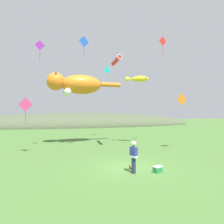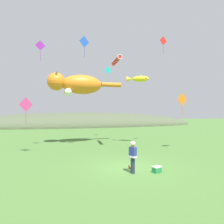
{
  "view_description": "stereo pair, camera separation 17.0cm",
  "coord_description": "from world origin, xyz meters",
  "px_view_note": "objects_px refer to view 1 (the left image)",
  "views": [
    {
      "loc": [
        -3.94,
        -11.49,
        3.55
      ],
      "look_at": [
        0.0,
        4.0,
        3.4
      ],
      "focal_mm": 32.0,
      "sensor_mm": 36.0,
      "label": 1
    },
    {
      "loc": [
        -3.78,
        -11.53,
        3.55
      ],
      "look_at": [
        0.0,
        4.0,
        3.4
      ],
      "focal_mm": 32.0,
      "sensor_mm": 36.0,
      "label": 2
    }
  ],
  "objects_px": {
    "kite_giant_cat": "(76,84)",
    "kite_diamond_orange": "(182,100)",
    "kite_spool": "(131,167)",
    "picnic_cooler": "(158,169)",
    "kite_diamond_blue": "(84,42)",
    "kite_diamond_violet": "(40,46)",
    "kite_diamond_teal": "(107,70)",
    "festival_attendant": "(134,156)",
    "kite_diamond_red": "(163,41)",
    "kite_tube_streamer": "(116,61)",
    "kite_fish_windsock": "(138,79)",
    "kite_diamond_pink": "(25,105)"
  },
  "relations": [
    {
      "from": "festival_attendant",
      "to": "kite_diamond_teal",
      "type": "xyz_separation_m",
      "value": [
        1.6,
        13.6,
        7.53
      ]
    },
    {
      "from": "kite_diamond_orange",
      "to": "kite_diamond_violet",
      "type": "distance_m",
      "value": 13.36
    },
    {
      "from": "kite_spool",
      "to": "picnic_cooler",
      "type": "xyz_separation_m",
      "value": [
        1.22,
        -1.04,
        0.06
      ]
    },
    {
      "from": "kite_giant_cat",
      "to": "kite_diamond_orange",
      "type": "relative_size",
      "value": 3.78
    },
    {
      "from": "kite_fish_windsock",
      "to": "kite_diamond_blue",
      "type": "relative_size",
      "value": 1.2
    },
    {
      "from": "kite_tube_streamer",
      "to": "kite_diamond_violet",
      "type": "relative_size",
      "value": 1.52
    },
    {
      "from": "kite_diamond_teal",
      "to": "kite_diamond_orange",
      "type": "relative_size",
      "value": 0.91
    },
    {
      "from": "kite_diamond_red",
      "to": "kite_tube_streamer",
      "type": "bearing_deg",
      "value": -169.53
    },
    {
      "from": "festival_attendant",
      "to": "kite_diamond_blue",
      "type": "height_order",
      "value": "kite_diamond_blue"
    },
    {
      "from": "kite_spool",
      "to": "kite_diamond_pink",
      "type": "height_order",
      "value": "kite_diamond_pink"
    },
    {
      "from": "kite_diamond_blue",
      "to": "kite_diamond_violet",
      "type": "xyz_separation_m",
      "value": [
        -3.75,
        0.62,
        -0.43
      ]
    },
    {
      "from": "kite_diamond_teal",
      "to": "kite_tube_streamer",
      "type": "bearing_deg",
      "value": -95.82
    },
    {
      "from": "picnic_cooler",
      "to": "kite_fish_windsock",
      "type": "xyz_separation_m",
      "value": [
        2.27,
        8.84,
        6.56
      ]
    },
    {
      "from": "kite_diamond_blue",
      "to": "kite_diamond_teal",
      "type": "xyz_separation_m",
      "value": [
        3.57,
        6.41,
        -1.1
      ]
    },
    {
      "from": "kite_diamond_teal",
      "to": "kite_diamond_violet",
      "type": "height_order",
      "value": "kite_diamond_violet"
    },
    {
      "from": "festival_attendant",
      "to": "kite_fish_windsock",
      "type": "xyz_separation_m",
      "value": [
        3.64,
        8.64,
        5.79
      ]
    },
    {
      "from": "festival_attendant",
      "to": "kite_diamond_pink",
      "type": "distance_m",
      "value": 9.83
    },
    {
      "from": "festival_attendant",
      "to": "kite_diamond_pink",
      "type": "relative_size",
      "value": 0.86
    },
    {
      "from": "kite_diamond_pink",
      "to": "picnic_cooler",
      "type": "bearing_deg",
      "value": -39.84
    },
    {
      "from": "kite_diamond_violet",
      "to": "kite_diamond_red",
      "type": "bearing_deg",
      "value": 0.66
    },
    {
      "from": "kite_giant_cat",
      "to": "kite_fish_windsock",
      "type": "relative_size",
      "value": 3.38
    },
    {
      "from": "kite_diamond_violet",
      "to": "kite_spool",
      "type": "bearing_deg",
      "value": -49.9
    },
    {
      "from": "kite_diamond_violet",
      "to": "kite_giant_cat",
      "type": "bearing_deg",
      "value": 38.61
    },
    {
      "from": "kite_diamond_blue",
      "to": "kite_diamond_orange",
      "type": "bearing_deg",
      "value": -12.92
    },
    {
      "from": "kite_diamond_orange",
      "to": "kite_diamond_red",
      "type": "bearing_deg",
      "value": 98.93
    },
    {
      "from": "kite_spool",
      "to": "kite_diamond_pink",
      "type": "distance_m",
      "value": 9.7
    },
    {
      "from": "kite_diamond_red",
      "to": "kite_diamond_orange",
      "type": "bearing_deg",
      "value": -81.07
    },
    {
      "from": "kite_tube_streamer",
      "to": "kite_fish_windsock",
      "type": "bearing_deg",
      "value": 31.26
    },
    {
      "from": "festival_attendant",
      "to": "kite_diamond_red",
      "type": "distance_m",
      "value": 13.89
    },
    {
      "from": "kite_spool",
      "to": "kite_tube_streamer",
      "type": "relative_size",
      "value": 0.09
    },
    {
      "from": "kite_giant_cat",
      "to": "kite_diamond_blue",
      "type": "xyz_separation_m",
      "value": [
        0.47,
        -3.24,
        3.37
      ]
    },
    {
      "from": "kite_diamond_blue",
      "to": "kite_diamond_violet",
      "type": "bearing_deg",
      "value": 170.6
    },
    {
      "from": "festival_attendant",
      "to": "kite_diamond_teal",
      "type": "distance_m",
      "value": 15.63
    },
    {
      "from": "kite_diamond_blue",
      "to": "kite_diamond_teal",
      "type": "distance_m",
      "value": 7.42
    },
    {
      "from": "kite_diamond_red",
      "to": "kite_diamond_violet",
      "type": "height_order",
      "value": "kite_diamond_red"
    },
    {
      "from": "kite_diamond_orange",
      "to": "kite_diamond_violet",
      "type": "bearing_deg",
      "value": 168.15
    },
    {
      "from": "festival_attendant",
      "to": "kite_diamond_violet",
      "type": "relative_size",
      "value": 1.01
    },
    {
      "from": "kite_diamond_pink",
      "to": "kite_diamond_blue",
      "type": "bearing_deg",
      "value": 8.0
    },
    {
      "from": "festival_attendant",
      "to": "kite_spool",
      "type": "bearing_deg",
      "value": 79.89
    },
    {
      "from": "picnic_cooler",
      "to": "kite_diamond_pink",
      "type": "bearing_deg",
      "value": 140.16
    },
    {
      "from": "kite_diamond_violet",
      "to": "kite_fish_windsock",
      "type": "bearing_deg",
      "value": 5.06
    },
    {
      "from": "kite_tube_streamer",
      "to": "kite_diamond_teal",
      "type": "distance_m",
      "value": 6.65
    },
    {
      "from": "picnic_cooler",
      "to": "festival_attendant",
      "type": "bearing_deg",
      "value": 171.76
    },
    {
      "from": "kite_spool",
      "to": "kite_diamond_violet",
      "type": "distance_m",
      "value": 12.83
    },
    {
      "from": "festival_attendant",
      "to": "kite_diamond_teal",
      "type": "relative_size",
      "value": 0.95
    },
    {
      "from": "kite_diamond_pink",
      "to": "kite_diamond_blue",
      "type": "xyz_separation_m",
      "value": [
        4.72,
        0.66,
        5.6
      ]
    },
    {
      "from": "kite_tube_streamer",
      "to": "kite_diamond_pink",
      "type": "distance_m",
      "value": 8.66
    },
    {
      "from": "picnic_cooler",
      "to": "kite_giant_cat",
      "type": "distance_m",
      "value": 12.8
    },
    {
      "from": "picnic_cooler",
      "to": "kite_diamond_orange",
      "type": "height_order",
      "value": "kite_diamond_orange"
    },
    {
      "from": "kite_fish_windsock",
      "to": "kite_diamond_teal",
      "type": "xyz_separation_m",
      "value": [
        -2.04,
        4.96,
        1.73
      ]
    }
  ]
}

